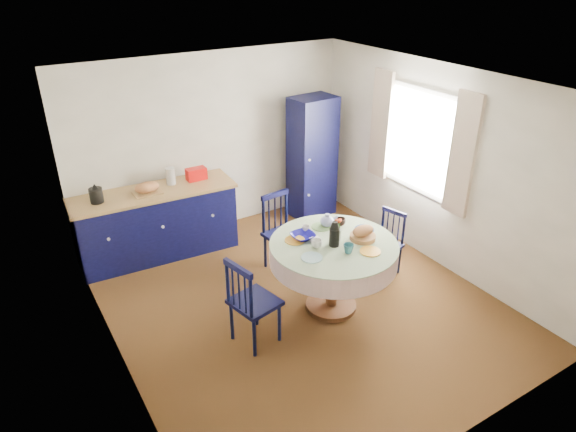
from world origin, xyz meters
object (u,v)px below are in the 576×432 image
dining_table (334,253)px  kitchen_counter (157,222)px  cobalt_bowl (303,236)px  mug_c (341,222)px  mug_b (348,249)px  pantry_cabinet (312,158)px  chair_right (386,243)px  mug_a (317,244)px  chair_left (251,302)px  chair_far (282,232)px  mug_d (306,229)px

dining_table → kitchen_counter: bearing=120.3°
cobalt_bowl → mug_c: bearing=4.3°
dining_table → mug_b: bearing=-89.6°
mug_c → pantry_cabinet: bearing=65.3°
chair_right → mug_a: size_ratio=7.24×
chair_left → kitchen_counter: bearing=-6.3°
dining_table → chair_left: (-1.04, -0.05, -0.21)m
chair_left → cobalt_bowl: 0.93m
chair_right → mug_a: mug_a is taller
dining_table → chair_right: bearing=13.7°
pantry_cabinet → chair_left: bearing=-139.9°
chair_far → mug_a: size_ratio=8.63×
mug_b → mug_c: size_ratio=1.00×
pantry_cabinet → mug_d: 2.16m
cobalt_bowl → chair_right: bearing=-0.4°
chair_far → mug_a: chair_far is taller
dining_table → cobalt_bowl: 0.38m
kitchen_counter → mug_c: bearing=-46.5°
kitchen_counter → mug_a: (1.05, -2.13, 0.41)m
pantry_cabinet → chair_left: 3.09m
kitchen_counter → mug_b: bearing=-58.7°
chair_left → mug_a: (0.83, 0.07, 0.38)m
mug_b → mug_d: bearing=102.7°
mug_b → mug_c: mug_b is taller
mug_c → mug_d: size_ratio=1.22×
dining_table → chair_left: size_ratio=1.40×
chair_left → chair_right: bearing=-94.0°
pantry_cabinet → dining_table: (-1.14, -2.10, -0.20)m
kitchen_counter → pantry_cabinet: (2.40, -0.05, 0.43)m
chair_left → chair_right: size_ratio=1.19×
kitchen_counter → cobalt_bowl: (1.02, -1.90, 0.39)m
kitchen_counter → pantry_cabinet: 2.44m
pantry_cabinet → chair_far: (-1.17, -1.07, -0.41)m
chair_far → mug_c: bearing=-72.9°
kitchen_counter → cobalt_bowl: 2.20m
pantry_cabinet → mug_c: 2.00m
mug_a → chair_right: bearing=10.2°
kitchen_counter → cobalt_bowl: kitchen_counter is taller
pantry_cabinet → cobalt_bowl: size_ratio=7.12×
cobalt_bowl → chair_far: bearing=75.0°
pantry_cabinet → mug_b: size_ratio=16.63×
dining_table → mug_c: (0.30, 0.29, 0.17)m
mug_a → mug_d: (0.08, 0.33, -0.00)m
pantry_cabinet → chair_far: size_ratio=1.84×
pantry_cabinet → chair_right: 1.93m
mug_d → cobalt_bowl: 0.15m
chair_left → pantry_cabinet: bearing=-57.4°
chair_far → mug_b: 1.33m
mug_d → chair_right: bearing=-5.7°
dining_table → chair_left: 1.06m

